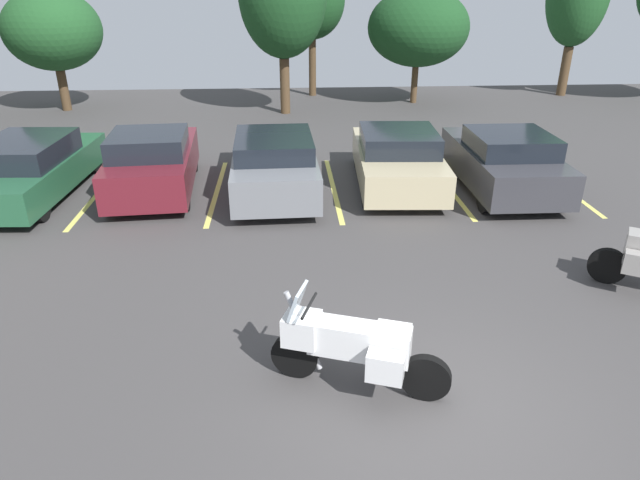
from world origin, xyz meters
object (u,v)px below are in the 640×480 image
object	(u,v)px
car_maroon	(153,163)
car_charcoal	(504,161)
car_champagne	(397,159)
car_green	(31,168)
car_grey	(274,162)
motorcycle_touring	(353,345)

from	to	relation	value
car_maroon	car_charcoal	world-z (taller)	car_maroon
car_champagne	car_green	bearing A→B (deg)	-179.08
car_green	car_champagne	distance (m)	8.79
car_maroon	car_grey	world-z (taller)	car_maroon
motorcycle_touring	car_charcoal	world-z (taller)	car_charcoal
motorcycle_touring	car_charcoal	distance (m)	8.41
motorcycle_touring	car_maroon	size ratio (longest dim) A/B	0.52
car_maroon	car_grey	bearing A→B (deg)	-1.51
car_grey	car_champagne	size ratio (longest dim) A/B	1.10
car_charcoal	car_champagne	bearing A→B (deg)	169.12
car_grey	car_champagne	distance (m)	3.04
motorcycle_touring	car_green	size ratio (longest dim) A/B	0.45
car_grey	car_champagne	world-z (taller)	car_grey
motorcycle_touring	car_maroon	bearing A→B (deg)	117.75
motorcycle_touring	car_champagne	world-z (taller)	car_champagne
car_green	car_grey	distance (m)	5.75
car_green	car_grey	world-z (taller)	car_grey
car_charcoal	car_green	bearing A→B (deg)	178.26
car_maroon	car_grey	size ratio (longest dim) A/B	0.88
car_maroon	car_champagne	world-z (taller)	car_maroon
car_maroon	car_green	bearing A→B (deg)	-178.21
car_champagne	car_maroon	bearing A→B (deg)	-179.50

